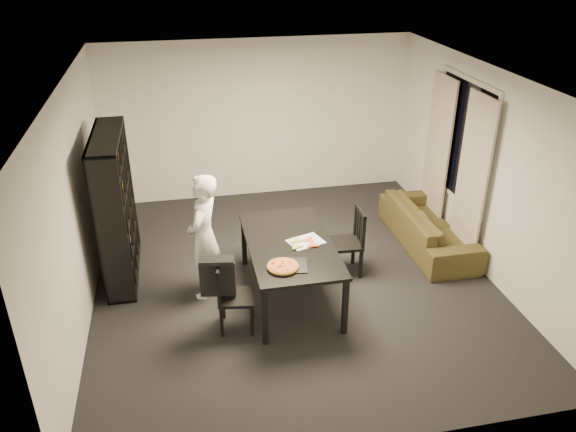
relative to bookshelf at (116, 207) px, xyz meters
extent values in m
cube|color=black|center=(2.16, -0.60, -0.95)|extent=(5.00, 5.50, 0.01)
cube|color=white|center=(2.16, -0.60, 1.65)|extent=(5.00, 5.50, 0.01)
cube|color=white|center=(2.16, 2.15, 0.35)|extent=(5.00, 0.01, 2.60)
cube|color=white|center=(2.16, -3.35, 0.35)|extent=(5.00, 0.01, 2.60)
cube|color=white|center=(-0.34, -0.60, 0.35)|extent=(0.01, 5.50, 2.60)
cube|color=white|center=(4.66, -0.60, 0.35)|extent=(0.01, 5.50, 2.60)
cube|color=black|center=(4.64, 0.00, 0.55)|extent=(0.02, 1.40, 1.60)
cube|color=white|center=(4.64, 0.00, 0.55)|extent=(0.03, 1.52, 1.72)
cube|color=#B9AE9E|center=(4.56, -0.52, 0.20)|extent=(0.03, 0.70, 2.25)
cube|color=#B9AE9E|center=(4.56, 0.52, 0.20)|extent=(0.03, 0.70, 2.25)
cube|color=black|center=(0.00, 0.00, 0.00)|extent=(0.35, 1.50, 1.90)
cube|color=black|center=(2.03, -0.97, -0.22)|extent=(0.99, 1.79, 0.04)
cube|color=black|center=(1.58, -1.81, -0.60)|extent=(0.06, 0.06, 0.71)
cube|color=black|center=(2.48, -1.81, -0.60)|extent=(0.06, 0.06, 0.71)
cube|color=black|center=(1.58, -0.12, -0.60)|extent=(0.06, 0.06, 0.71)
cube|color=black|center=(2.48, -0.12, -0.60)|extent=(0.06, 0.06, 0.71)
cube|color=black|center=(1.32, -1.46, -0.55)|extent=(0.45, 0.45, 0.04)
cube|color=black|center=(1.15, -1.43, -0.32)|extent=(0.10, 0.39, 0.42)
cube|color=black|center=(1.15, -1.43, -0.13)|extent=(0.08, 0.37, 0.05)
cube|color=black|center=(1.46, -1.65, -0.76)|extent=(0.04, 0.04, 0.38)
cube|color=black|center=(1.51, -1.32, -0.76)|extent=(0.04, 0.04, 0.38)
cube|color=black|center=(1.13, -1.60, -0.76)|extent=(0.04, 0.04, 0.38)
cube|color=black|center=(1.18, -1.27, -0.76)|extent=(0.04, 0.04, 0.38)
cube|color=black|center=(2.84, -0.59, -0.52)|extent=(0.43, 0.43, 0.04)
cube|color=black|center=(3.03, -0.59, -0.28)|extent=(0.05, 0.42, 0.45)
cube|color=black|center=(3.03, -0.59, -0.07)|extent=(0.04, 0.40, 0.05)
cube|color=black|center=(2.66, -0.40, -0.75)|extent=(0.04, 0.04, 0.41)
cube|color=black|center=(2.65, -0.76, -0.75)|extent=(0.04, 0.04, 0.41)
cube|color=black|center=(3.02, -0.41, -0.75)|extent=(0.04, 0.04, 0.41)
cube|color=black|center=(3.01, -0.77, -0.75)|extent=(0.04, 0.04, 0.41)
cube|color=black|center=(1.13, -1.43, -0.30)|extent=(0.40, 0.13, 0.42)
cube|color=black|center=(1.13, -1.43, -0.07)|extent=(0.39, 0.22, 0.05)
imported|color=white|center=(1.04, -0.71, -0.16)|extent=(0.58, 0.68, 1.59)
cube|color=black|center=(1.91, -1.47, -0.20)|extent=(0.45, 0.38, 0.01)
cylinder|color=olive|center=(1.84, -1.51, -0.18)|extent=(0.35, 0.35, 0.02)
cylinder|color=gold|center=(1.84, -1.51, -0.17)|extent=(0.31, 0.31, 0.01)
cube|color=white|center=(2.22, -0.99, -0.20)|extent=(0.47, 0.41, 0.01)
imported|color=#3F3719|center=(4.23, -0.12, -0.66)|extent=(0.77, 1.96, 0.57)
camera|label=1|loc=(0.85, -6.63, 3.09)|focal=35.00mm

